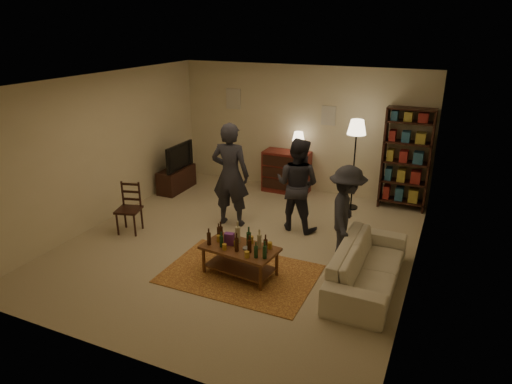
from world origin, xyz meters
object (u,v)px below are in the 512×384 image
Objects in this scene: floor_lamp at (356,134)px; person_by_sofa at (346,214)px; coffee_table at (240,250)px; tv_stand at (176,173)px; dining_chair at (130,206)px; bookshelf at (406,158)px; dresser at (287,171)px; person_right at (297,185)px; sofa at (368,266)px; person_left at (230,175)px.

floor_lamp is 2.26m from person_by_sofa.
tv_stand is at bearing 137.03° from coffee_table.
bookshelf reaches higher than dining_chair.
bookshelf is 1.12× the size of floor_lamp.
person_right reaches higher than dresser.
floor_lamp is at bearing 17.52° from sofa.
dining_chair is 0.44× the size of sofa.
floor_lamp is (0.91, 3.22, 1.13)m from coffee_table.
floor_lamp is 1.18× the size of person_by_sofa.
tv_stand is 0.63× the size of person_right.
bookshelf is 2.61m from person_by_sofa.
sofa is at bearing -90.82° from bookshelf.
person_by_sofa is (2.22, -0.44, -0.19)m from person_left.
bookshelf is at bearing 20.92° from dining_chair.
person_left is 1.25× the size of person_by_sofa.
floor_lamp reaches higher than person_right.
coffee_table is at bearing 114.77° from person_left.
person_by_sofa reaches higher than sofa.
person_left is (1.93, -1.11, 0.57)m from tv_stand.
sofa is 2.16m from person_right.
floor_lamp reaches higher than person_by_sofa.
person_left reaches higher than tv_stand.
dresser is at bearing -178.43° from bookshelf.
sofa is (4.64, -2.20, -0.08)m from tv_stand.
person_by_sofa is at bearing -80.11° from floor_lamp.
person_by_sofa is (1.27, 1.12, 0.36)m from coffee_table.
person_by_sofa is (0.37, -2.10, -0.77)m from floor_lamp.
person_by_sofa is at bearing 37.75° from sofa.
tv_stand is 3.99m from floor_lamp.
sofa is 3.00m from person_left.
person_left reaches higher than sofa.
person_left is 2.27m from person_by_sofa.
person_right is at bearing -131.88° from bookshelf.
person_left is at bearing 18.75° from dining_chair.
person_left is at bearing 121.22° from coffee_table.
person_left is at bearing -99.17° from dresser.
tv_stand is 0.51× the size of sofa.
dining_chair is 5.30m from bookshelf.
person_right is (1.16, 0.31, -0.11)m from person_left.
bookshelf reaches higher than person_left.
person_right is (3.09, -0.81, 0.45)m from tv_stand.
person_right is (0.22, 1.87, 0.43)m from coffee_table.
person_right is (-1.56, 1.39, 0.53)m from sofa.
sofa is (2.39, -3.11, -0.17)m from dresser.
bookshelf is (4.69, 0.98, 0.65)m from tv_stand.
person_right reaches higher than tv_stand.
dresser reaches higher than sofa.
floor_lamp is 3.12m from sofa.
person_left is at bearing -142.85° from bookshelf.
bookshelf is (2.44, 0.07, 0.56)m from dresser.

